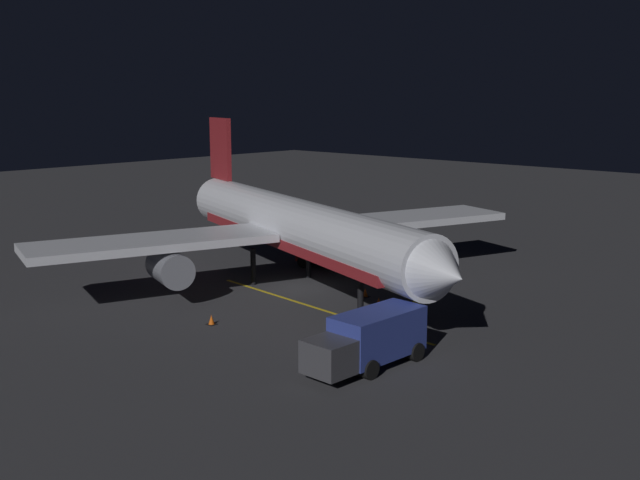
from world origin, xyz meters
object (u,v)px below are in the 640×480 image
at_px(airliner, 293,227).
at_px(ground_crew_worker, 416,308).
at_px(catering_truck, 336,251).
at_px(traffic_cone_under_wing, 379,302).
at_px(traffic_cone_near_right, 365,293).
at_px(traffic_cone_near_left, 211,320).
at_px(baggage_truck, 370,340).

height_order(airliner, ground_crew_worker, airliner).
height_order(catering_truck, ground_crew_worker, catering_truck).
bearing_deg(traffic_cone_under_wing, airliner, -89.07).
distance_m(ground_crew_worker, traffic_cone_under_wing, 3.96).
bearing_deg(traffic_cone_near_right, catering_truck, -125.48).
bearing_deg(traffic_cone_under_wing, traffic_cone_near_left, -25.68).
xyz_separation_m(baggage_truck, traffic_cone_under_wing, (-8.52, -6.26, -1.08)).
xyz_separation_m(traffic_cone_near_left, traffic_cone_near_right, (-10.32, 2.43, 0.00)).
height_order(baggage_truck, ground_crew_worker, baggage_truck).
bearing_deg(traffic_cone_under_wing, ground_crew_worker, 70.46).
height_order(baggage_truck, catering_truck, baggage_truck).
xyz_separation_m(baggage_truck, traffic_cone_near_right, (-9.65, -8.25, -1.08)).
relative_size(baggage_truck, ground_crew_worker, 3.81).
relative_size(catering_truck, ground_crew_worker, 3.73).
bearing_deg(airliner, traffic_cone_under_wing, 90.93).
xyz_separation_m(baggage_truck, ground_crew_worker, (-7.21, -2.58, -0.44)).
relative_size(catering_truck, traffic_cone_near_left, 11.81).
height_order(baggage_truck, traffic_cone_under_wing, baggage_truck).
relative_size(airliner, traffic_cone_near_left, 61.38).
xyz_separation_m(ground_crew_worker, traffic_cone_near_right, (-2.44, -5.68, -0.64)).
bearing_deg(ground_crew_worker, traffic_cone_near_left, -45.80).
bearing_deg(ground_crew_worker, traffic_cone_near_right, -113.28).
bearing_deg(airliner, baggage_truck, 57.81).
relative_size(traffic_cone_near_right, traffic_cone_under_wing, 1.00).
distance_m(baggage_truck, catering_truck, 20.94).
distance_m(traffic_cone_near_right, traffic_cone_under_wing, 2.29).
xyz_separation_m(airliner, traffic_cone_near_left, (9.07, 2.67, -3.73)).
height_order(baggage_truck, traffic_cone_near_left, baggage_truck).
bearing_deg(airliner, catering_truck, -164.13).
xyz_separation_m(baggage_truck, catering_truck, (-14.52, -15.09, -0.06)).
bearing_deg(baggage_truck, traffic_cone_near_left, -86.41).
height_order(catering_truck, traffic_cone_near_left, catering_truck).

